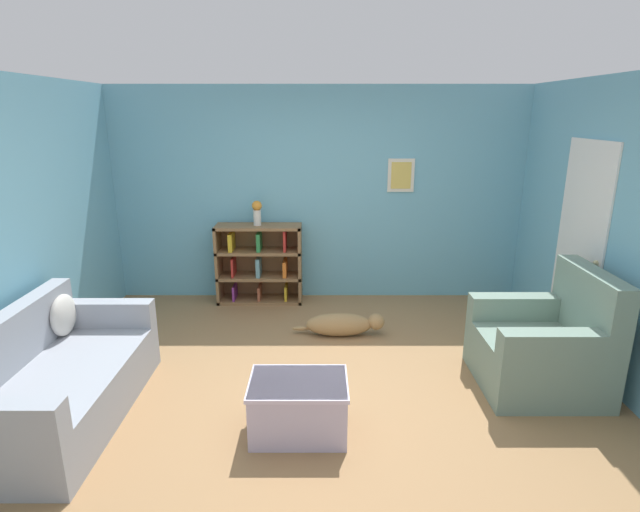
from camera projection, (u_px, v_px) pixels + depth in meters
The scene contains 10 objects.
ground_plane at pixel (320, 384), 4.36m from camera, with size 14.00×14.00×0.00m, color #997047.
wall_back at pixel (321, 195), 6.16m from camera, with size 5.60×0.13×2.60m.
wall_left at pixel (3, 239), 4.00m from camera, with size 0.13×5.00×2.60m.
wall_right at pixel (637, 241), 4.00m from camera, with size 0.16×5.00×2.60m.
couch at pixel (57, 382), 3.82m from camera, with size 0.91×1.80×0.84m.
bookshelf at pixel (262, 263), 6.17m from camera, with size 1.04×0.35×0.97m.
recliner_chair at pixel (548, 347), 4.25m from camera, with size 0.96×0.96×1.04m.
coffee_table at pixel (301, 405), 3.65m from camera, with size 0.72×0.50×0.42m.
dog at pixel (345, 324), 5.27m from camera, with size 0.98×0.22×0.25m.
vase at pixel (259, 211), 5.97m from camera, with size 0.12×0.12×0.30m.
Camera 1 is at (0.02, -3.87, 2.29)m, focal length 28.00 mm.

